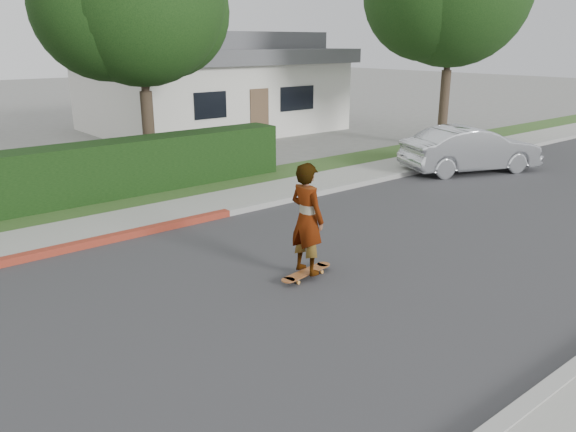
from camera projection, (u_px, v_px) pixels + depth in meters
name	position (u px, v px, depth m)	size (l,w,h in m)	color
ground	(312.00, 283.00, 9.49)	(120.00, 120.00, 0.00)	slate
road	(312.00, 283.00, 9.49)	(60.00, 8.00, 0.01)	#2D2D30
curb_near	(550.00, 390.00, 6.44)	(60.00, 0.20, 0.15)	#9E9E99
curb_far	(190.00, 221.00, 12.49)	(60.00, 0.20, 0.15)	#9E9E99
sidewalk_far	(170.00, 213.00, 13.16)	(60.00, 1.60, 0.12)	gray
planting_strip	(141.00, 199.00, 14.35)	(60.00, 1.60, 0.10)	#2D4C1E
hedge	(4.00, 186.00, 12.77)	(15.00, 1.00, 1.50)	black
tree_center	(136.00, 4.00, 15.71)	(5.66, 4.84, 7.44)	#33261C
house	(210.00, 83.00, 25.52)	(10.60, 8.60, 4.30)	beige
skateboard	(306.00, 272.00, 9.66)	(1.17, 0.38, 0.11)	gold
skateboarder	(307.00, 219.00, 9.37)	(0.70, 0.46, 1.91)	white
car_silver	(471.00, 149.00, 17.38)	(1.50, 4.29, 1.41)	silver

